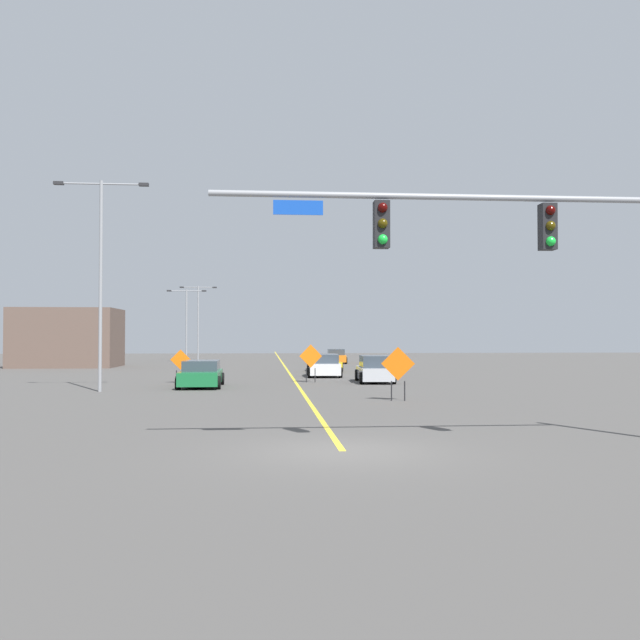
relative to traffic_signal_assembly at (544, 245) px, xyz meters
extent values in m
plane|color=#4C4947|center=(-4.58, 0.01, -4.60)|extent=(181.43, 181.43, 0.00)
cube|color=yellow|center=(-4.58, 50.41, -4.59)|extent=(0.16, 100.80, 0.01)
cylinder|color=gray|center=(-1.81, 0.01, 1.05)|extent=(11.43, 0.14, 0.14)
cube|color=black|center=(0.10, 0.01, 0.41)|extent=(0.34, 0.32, 1.05)
sphere|color=#3A0503|center=(0.10, -0.16, 0.76)|extent=(0.22, 0.22, 0.22)
sphere|color=#3C3106|center=(0.10, -0.16, 0.41)|extent=(0.22, 0.22, 0.22)
sphere|color=green|center=(0.10, -0.16, 0.06)|extent=(0.22, 0.22, 0.22)
cube|color=black|center=(-3.71, 0.01, 0.41)|extent=(0.34, 0.32, 1.05)
sphere|color=#3A0503|center=(-3.71, -0.16, 0.76)|extent=(0.22, 0.22, 0.22)
sphere|color=#3C3106|center=(-3.71, -0.16, 0.41)|extent=(0.22, 0.22, 0.22)
sphere|color=green|center=(-3.71, -0.16, 0.06)|extent=(0.22, 0.22, 0.22)
cube|color=#1447B7|center=(-5.56, 0.01, 0.76)|extent=(1.10, 0.03, 0.32)
cylinder|color=gray|center=(-13.27, 57.60, -0.66)|extent=(0.16, 0.16, 7.88)
cylinder|color=gray|center=(-14.13, 57.60, 3.14)|extent=(1.71, 0.08, 0.08)
cube|color=#262628|center=(-14.98, 57.60, 3.14)|extent=(0.44, 0.24, 0.14)
cylinder|color=gray|center=(-12.42, 57.60, 3.14)|extent=(1.71, 0.08, 0.08)
cube|color=#262628|center=(-11.57, 57.60, 3.14)|extent=(0.44, 0.24, 0.14)
cylinder|color=gray|center=(-13.83, 17.14, 0.27)|extent=(0.16, 0.16, 9.73)
cylinder|color=gray|center=(-14.79, 17.14, 4.98)|extent=(1.93, 0.08, 0.08)
cube|color=#262628|center=(-15.75, 17.14, 4.98)|extent=(0.44, 0.24, 0.14)
cylinder|color=gray|center=(-12.86, 17.14, 4.98)|extent=(1.93, 0.08, 0.08)
cube|color=#262628|center=(-11.90, 17.14, 4.98)|extent=(0.44, 0.24, 0.14)
cylinder|color=gray|center=(-13.95, 52.91, -1.00)|extent=(0.16, 0.16, 7.19)
cylinder|color=gray|center=(-14.80, 52.91, 2.45)|extent=(1.70, 0.08, 0.08)
cube|color=#262628|center=(-15.65, 52.91, 2.45)|extent=(0.44, 0.24, 0.14)
cylinder|color=gray|center=(-13.10, 52.91, 2.45)|extent=(1.70, 0.08, 0.08)
cube|color=#262628|center=(-12.26, 52.91, 2.45)|extent=(0.44, 0.24, 0.14)
cube|color=orange|center=(-1.05, 11.67, -3.14)|extent=(1.31, 0.29, 1.33)
cylinder|color=black|center=(-1.30, 11.72, -4.21)|extent=(0.05, 0.05, 0.77)
cylinder|color=black|center=(-0.80, 11.62, -4.21)|extent=(0.05, 0.05, 0.77)
cube|color=orange|center=(-3.75, 22.83, -3.15)|extent=(1.28, 0.30, 1.29)
cylinder|color=black|center=(-4.00, 22.78, -4.21)|extent=(0.05, 0.05, 0.78)
cylinder|color=black|center=(-3.50, 22.88, -4.21)|extent=(0.05, 0.05, 0.78)
cube|color=orange|center=(-10.86, 22.74, -3.32)|extent=(1.09, 0.27, 1.10)
cylinder|color=black|center=(-11.07, 22.70, -4.25)|extent=(0.05, 0.05, 0.71)
cylinder|color=black|center=(-10.65, 22.79, -4.25)|extent=(0.05, 0.05, 0.71)
cube|color=orange|center=(0.47, 49.95, -4.12)|extent=(1.93, 4.56, 0.65)
cube|color=#333D47|center=(0.46, 49.73, -3.51)|extent=(1.65, 2.22, 0.56)
cylinder|color=black|center=(1.40, 51.48, -4.28)|extent=(0.25, 0.65, 0.64)
cylinder|color=black|center=(-0.32, 51.56, -4.28)|extent=(0.25, 0.65, 0.64)
cylinder|color=black|center=(1.26, 48.34, -4.28)|extent=(0.25, 0.65, 0.64)
cylinder|color=black|center=(-0.46, 48.42, -4.28)|extent=(0.25, 0.65, 0.64)
cube|color=white|center=(-2.53, 28.35, -4.09)|extent=(2.05, 4.27, 0.70)
cube|color=#333D47|center=(-2.54, 28.14, -3.46)|extent=(1.78, 2.21, 0.55)
cylinder|color=black|center=(-1.53, 29.78, -4.28)|extent=(0.25, 0.65, 0.64)
cylinder|color=black|center=(-3.41, 29.86, -4.28)|extent=(0.25, 0.65, 0.64)
cylinder|color=black|center=(-1.64, 26.85, -4.28)|extent=(0.25, 0.65, 0.64)
cylinder|color=black|center=(-3.53, 26.92, -4.28)|extent=(0.25, 0.65, 0.64)
cube|color=#B7BABF|center=(-0.21, 22.61, -4.10)|extent=(1.94, 4.43, 0.68)
cube|color=#333D47|center=(-0.22, 22.39, -3.43)|extent=(1.67, 2.59, 0.64)
cylinder|color=black|center=(0.72, 24.08, -4.28)|extent=(0.25, 0.65, 0.64)
cylinder|color=black|center=(-0.98, 24.17, -4.28)|extent=(0.25, 0.65, 0.64)
cylinder|color=black|center=(0.56, 21.04, -4.28)|extent=(0.25, 0.65, 0.64)
cylinder|color=black|center=(-1.14, 21.13, -4.28)|extent=(0.25, 0.65, 0.64)
cube|color=gold|center=(-1.96, 34.41, -4.14)|extent=(2.16, 4.29, 0.59)
cube|color=#333D47|center=(-1.95, 34.20, -3.58)|extent=(1.84, 2.06, 0.55)
cylinder|color=black|center=(-1.09, 35.93, -4.28)|extent=(0.26, 0.65, 0.64)
cylinder|color=black|center=(-3.00, 35.82, -4.28)|extent=(0.26, 0.65, 0.64)
cylinder|color=black|center=(-0.92, 33.01, -4.28)|extent=(0.26, 0.65, 0.64)
cylinder|color=black|center=(-2.84, 32.89, -4.28)|extent=(0.26, 0.65, 0.64)
cube|color=#196B38|center=(-9.47, 19.70, -4.11)|extent=(1.94, 4.52, 0.66)
cube|color=#333D47|center=(-9.47, 19.92, -3.52)|extent=(1.74, 2.56, 0.51)
cylinder|color=black|center=(-10.42, 18.11, -4.28)|extent=(0.22, 0.64, 0.64)
cylinder|color=black|center=(-8.50, 18.12, -4.28)|extent=(0.22, 0.64, 0.64)
cylinder|color=black|center=(-10.44, 21.27, -4.28)|extent=(0.22, 0.64, 0.64)
cylinder|color=black|center=(-8.53, 21.28, -4.28)|extent=(0.22, 0.64, 0.64)
cube|color=brown|center=(-22.74, 43.72, -2.15)|extent=(8.25, 5.96, 4.89)
camera|label=1|loc=(-6.29, -14.95, -2.09)|focal=38.39mm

